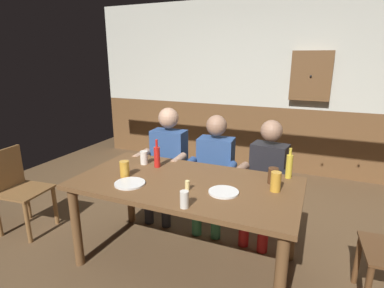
{
  "coord_description": "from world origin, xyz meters",
  "views": [
    {
      "loc": [
        0.98,
        -2.32,
        1.78
      ],
      "look_at": [
        0.0,
        -0.03,
        1.07
      ],
      "focal_mm": 28.43,
      "sensor_mm": 36.0,
      "label": 1
    }
  ],
  "objects_px": {
    "person_2": "(266,175)",
    "wall_dart_cabinet": "(311,76)",
    "dining_table": "(186,192)",
    "person_1": "(214,167)",
    "chair_empty_near_right": "(18,188)",
    "person_0": "(167,158)",
    "pint_glass_1": "(125,169)",
    "pint_glass_4": "(144,158)",
    "pint_glass_3": "(273,176)",
    "table_candle": "(187,185)",
    "bottle_1": "(289,166)",
    "pint_glass_2": "(276,182)",
    "plate_1": "(224,192)",
    "pint_glass_0": "(184,199)",
    "plate_0": "(130,183)"
  },
  "relations": [
    {
      "from": "chair_empty_near_right",
      "to": "pint_glass_3",
      "type": "height_order",
      "value": "pint_glass_3"
    },
    {
      "from": "bottle_1",
      "to": "pint_glass_3",
      "type": "distance_m",
      "value": 0.21
    },
    {
      "from": "person_1",
      "to": "person_0",
      "type": "bearing_deg",
      "value": -4.51
    },
    {
      "from": "person_2",
      "to": "person_1",
      "type": "bearing_deg",
      "value": 6.75
    },
    {
      "from": "plate_1",
      "to": "wall_dart_cabinet",
      "type": "xyz_separation_m",
      "value": [
        0.44,
        2.71,
        0.74
      ]
    },
    {
      "from": "person_2",
      "to": "pint_glass_4",
      "type": "distance_m",
      "value": 1.21
    },
    {
      "from": "pint_glass_0",
      "to": "pint_glass_2",
      "type": "xyz_separation_m",
      "value": [
        0.54,
        0.52,
        0.02
      ]
    },
    {
      "from": "dining_table",
      "to": "table_candle",
      "type": "xyz_separation_m",
      "value": [
        0.09,
        -0.16,
        0.14
      ]
    },
    {
      "from": "bottle_1",
      "to": "pint_glass_0",
      "type": "height_order",
      "value": "bottle_1"
    },
    {
      "from": "person_1",
      "to": "pint_glass_3",
      "type": "relative_size",
      "value": 9.14
    },
    {
      "from": "person_2",
      "to": "plate_0",
      "type": "relative_size",
      "value": 4.77
    },
    {
      "from": "person_2",
      "to": "table_candle",
      "type": "bearing_deg",
      "value": 69.5
    },
    {
      "from": "pint_glass_2",
      "to": "pint_glass_3",
      "type": "relative_size",
      "value": 1.18
    },
    {
      "from": "table_candle",
      "to": "person_0",
      "type": "bearing_deg",
      "value": 126.38
    },
    {
      "from": "chair_empty_near_right",
      "to": "pint_glass_3",
      "type": "relative_size",
      "value": 6.65
    },
    {
      "from": "table_candle",
      "to": "wall_dart_cabinet",
      "type": "bearing_deg",
      "value": 75.55
    },
    {
      "from": "bottle_1",
      "to": "wall_dart_cabinet",
      "type": "bearing_deg",
      "value": 89.59
    },
    {
      "from": "pint_glass_1",
      "to": "pint_glass_4",
      "type": "xyz_separation_m",
      "value": [
        -0.02,
        0.34,
        -0.0
      ]
    },
    {
      "from": "table_candle",
      "to": "pint_glass_1",
      "type": "bearing_deg",
      "value": 175.49
    },
    {
      "from": "person_1",
      "to": "person_2",
      "type": "relative_size",
      "value": 1.01
    },
    {
      "from": "person_2",
      "to": "wall_dart_cabinet",
      "type": "xyz_separation_m",
      "value": [
        0.25,
        1.91,
        0.87
      ]
    },
    {
      "from": "dining_table",
      "to": "table_candle",
      "type": "bearing_deg",
      "value": -61.23
    },
    {
      "from": "table_candle",
      "to": "chair_empty_near_right",
      "type": "bearing_deg",
      "value": -179.08
    },
    {
      "from": "table_candle",
      "to": "wall_dart_cabinet",
      "type": "distance_m",
      "value": 2.95
    },
    {
      "from": "plate_0",
      "to": "pint_glass_2",
      "type": "height_order",
      "value": "pint_glass_2"
    },
    {
      "from": "person_1",
      "to": "chair_empty_near_right",
      "type": "bearing_deg",
      "value": 21.85
    },
    {
      "from": "table_candle",
      "to": "pint_glass_1",
      "type": "xyz_separation_m",
      "value": [
        -0.62,
        0.05,
        0.03
      ]
    },
    {
      "from": "person_1",
      "to": "pint_glass_3",
      "type": "height_order",
      "value": "person_1"
    },
    {
      "from": "pint_glass_4",
      "to": "table_candle",
      "type": "bearing_deg",
      "value": -31.67
    },
    {
      "from": "dining_table",
      "to": "person_0",
      "type": "relative_size",
      "value": 1.5
    },
    {
      "from": "person_1",
      "to": "plate_0",
      "type": "relative_size",
      "value": 4.8
    },
    {
      "from": "pint_glass_3",
      "to": "pint_glass_1",
      "type": "bearing_deg",
      "value": -163.65
    },
    {
      "from": "person_1",
      "to": "chair_empty_near_right",
      "type": "distance_m",
      "value": 2.07
    },
    {
      "from": "person_0",
      "to": "pint_glass_4",
      "type": "xyz_separation_m",
      "value": [
        0.01,
        -0.48,
        0.15
      ]
    },
    {
      "from": "dining_table",
      "to": "wall_dart_cabinet",
      "type": "relative_size",
      "value": 2.68
    },
    {
      "from": "pint_glass_2",
      "to": "pint_glass_4",
      "type": "bearing_deg",
      "value": 173.9
    },
    {
      "from": "dining_table",
      "to": "pint_glass_4",
      "type": "relative_size",
      "value": 14.46
    },
    {
      "from": "person_1",
      "to": "bottle_1",
      "type": "bearing_deg",
      "value": 154.96
    },
    {
      "from": "person_2",
      "to": "pint_glass_4",
      "type": "height_order",
      "value": "person_2"
    },
    {
      "from": "pint_glass_0",
      "to": "pint_glass_2",
      "type": "relative_size",
      "value": 0.78
    },
    {
      "from": "bottle_1",
      "to": "pint_glass_2",
      "type": "xyz_separation_m",
      "value": [
        -0.06,
        -0.32,
        -0.03
      ]
    },
    {
      "from": "person_2",
      "to": "plate_0",
      "type": "height_order",
      "value": "person_2"
    },
    {
      "from": "dining_table",
      "to": "table_candle",
      "type": "height_order",
      "value": "table_candle"
    },
    {
      "from": "person_1",
      "to": "plate_1",
      "type": "bearing_deg",
      "value": 109.59
    },
    {
      "from": "person_0",
      "to": "wall_dart_cabinet",
      "type": "height_order",
      "value": "wall_dart_cabinet"
    },
    {
      "from": "pint_glass_4",
      "to": "bottle_1",
      "type": "bearing_deg",
      "value": 7.86
    },
    {
      "from": "plate_1",
      "to": "pint_glass_3",
      "type": "height_order",
      "value": "pint_glass_3"
    },
    {
      "from": "person_0",
      "to": "chair_empty_near_right",
      "type": "xyz_separation_m",
      "value": [
        -1.28,
        -0.91,
        -0.22
      ]
    },
    {
      "from": "pint_glass_2",
      "to": "dining_table",
      "type": "bearing_deg",
      "value": -172.01
    },
    {
      "from": "person_0",
      "to": "pint_glass_2",
      "type": "xyz_separation_m",
      "value": [
        1.28,
        -0.62,
        0.16
      ]
    }
  ]
}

